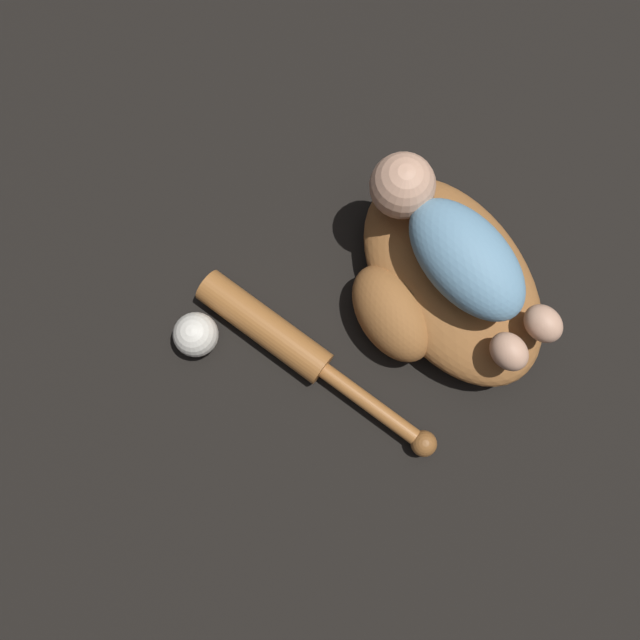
{
  "coord_description": "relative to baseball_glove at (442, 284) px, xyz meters",
  "views": [
    {
      "loc": [
        -0.25,
        0.31,
        1.01
      ],
      "look_at": [
        -0.05,
        0.28,
        0.08
      ],
      "focal_mm": 35.0,
      "sensor_mm": 36.0,
      "label": 1
    }
  ],
  "objects": [
    {
      "name": "baby_figure",
      "position": [
        0.03,
        -0.01,
        0.1
      ],
      "size": [
        0.35,
        0.25,
        0.1
      ],
      "color": "#6693B2",
      "rests_on": "baseball_glove"
    },
    {
      "name": "ground_plane",
      "position": [
        0.02,
        -0.07,
        -0.05
      ],
      "size": [
        6.0,
        6.0,
        0.0
      ],
      "primitive_type": "plane",
      "color": "black"
    },
    {
      "name": "baseball",
      "position": [
        -0.02,
        0.4,
        -0.02
      ],
      "size": [
        0.07,
        0.07,
        0.07
      ],
      "color": "silver",
      "rests_on": "ground"
    },
    {
      "name": "baseball_bat",
      "position": [
        -0.05,
        0.25,
        -0.02
      ],
      "size": [
        0.35,
        0.34,
        0.06
      ],
      "color": "#9E602D",
      "rests_on": "ground"
    },
    {
      "name": "baseball_glove",
      "position": [
        0.0,
        0.0,
        0.0
      ],
      "size": [
        0.44,
        0.36,
        0.11
      ],
      "color": "#935B2D",
      "rests_on": "ground"
    }
  ]
}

